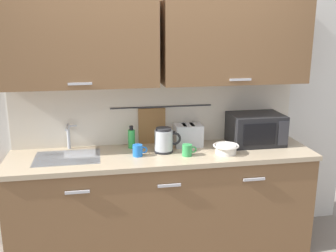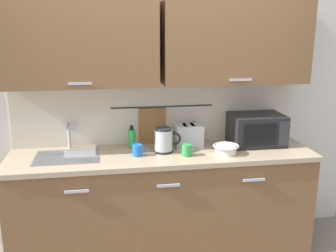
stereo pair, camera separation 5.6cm
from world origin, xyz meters
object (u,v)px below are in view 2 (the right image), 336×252
at_px(electric_kettle, 164,140).
at_px(mug_near_sink, 138,150).
at_px(microwave, 257,129).
at_px(toaster, 188,135).
at_px(mug_by_kettle, 187,150).
at_px(mixing_bowl, 226,149).
at_px(dish_soap_bottle, 132,138).

bearing_deg(electric_kettle, mug_near_sink, -163.99).
height_order(microwave, electric_kettle, microwave).
bearing_deg(toaster, microwave, -4.80).
bearing_deg(electric_kettle, toaster, 30.63).
bearing_deg(toaster, mug_by_kettle, -103.95).
bearing_deg(electric_kettle, mug_by_kettle, -36.89).
xyz_separation_m(microwave, mug_near_sink, (-1.07, -0.15, -0.09)).
bearing_deg(mug_by_kettle, toaster, 76.05).
bearing_deg(mug_near_sink, mixing_bowl, -5.36).
xyz_separation_m(electric_kettle, mixing_bowl, (0.49, -0.13, -0.06)).
height_order(mixing_bowl, toaster, toaster).
height_order(electric_kettle, dish_soap_bottle, electric_kettle).
bearing_deg(toaster, mixing_bowl, -46.50).
relative_size(microwave, mug_by_kettle, 3.83).
distance_m(electric_kettle, toaster, 0.27).
bearing_deg(mug_near_sink, dish_soap_bottle, 98.05).
bearing_deg(microwave, dish_soap_bottle, 176.28).
distance_m(electric_kettle, mug_by_kettle, 0.22).
relative_size(dish_soap_bottle, toaster, 0.77).
relative_size(microwave, electric_kettle, 2.03).
xyz_separation_m(toaster, mug_by_kettle, (-0.07, -0.27, -0.05)).
height_order(mug_near_sink, toaster, toaster).
distance_m(mug_near_sink, mug_by_kettle, 0.40).
distance_m(dish_soap_bottle, mug_by_kettle, 0.52).
height_order(electric_kettle, toaster, electric_kettle).
height_order(microwave, toaster, microwave).
xyz_separation_m(microwave, dish_soap_bottle, (-1.10, 0.07, -0.05)).
bearing_deg(dish_soap_bottle, electric_kettle, -31.91).
xyz_separation_m(mug_near_sink, mixing_bowl, (0.72, -0.07, -0.00)).
height_order(mixing_bowl, mug_by_kettle, mug_by_kettle).
distance_m(mug_near_sink, mixing_bowl, 0.72).
xyz_separation_m(mixing_bowl, toaster, (-0.26, 0.27, 0.05)).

